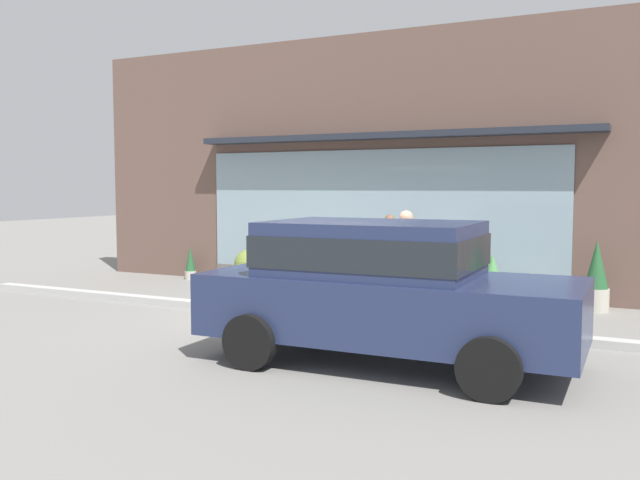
# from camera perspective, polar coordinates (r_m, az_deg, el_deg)

# --- Properties ---
(ground_plane) EXTENTS (60.00, 60.00, 0.00)m
(ground_plane) POSITION_cam_1_polar(r_m,az_deg,el_deg) (10.93, -0.23, -6.46)
(ground_plane) COLOR gray
(curb_strip) EXTENTS (14.00, 0.24, 0.12)m
(curb_strip) POSITION_cam_1_polar(r_m,az_deg,el_deg) (10.75, -0.71, -6.33)
(curb_strip) COLOR #B2B2AD
(curb_strip) RESTS_ON ground_plane
(storefront) EXTENTS (14.00, 0.81, 5.09)m
(storefront) POSITION_cam_1_polar(r_m,az_deg,el_deg) (13.66, 5.79, 6.20)
(storefront) COLOR brown
(storefront) RESTS_ON ground_plane
(fire_hydrant) EXTENTS (0.42, 0.39, 0.83)m
(fire_hydrant) POSITION_cam_1_polar(r_m,az_deg,el_deg) (11.20, 2.39, -4.11)
(fire_hydrant) COLOR #4C8C47
(fire_hydrant) RESTS_ON ground_plane
(pedestrian_with_handbag) EXTENTS (0.62, 0.37, 1.70)m
(pedestrian_with_handbag) POSITION_cam_1_polar(r_m,az_deg,el_deg) (11.04, 7.30, -1.20)
(pedestrian_with_handbag) COLOR #475675
(pedestrian_with_handbag) RESTS_ON ground_plane
(pedestrian_passerby) EXTENTS (0.45, 0.28, 1.56)m
(pedestrian_passerby) POSITION_cam_1_polar(r_m,az_deg,el_deg) (12.80, 5.83, -0.80)
(pedestrian_passerby) COLOR #333847
(pedestrian_passerby) RESTS_ON ground_plane
(parked_car_navy) EXTENTS (4.38, 2.06, 1.67)m
(parked_car_navy) POSITION_cam_1_polar(r_m,az_deg,el_deg) (8.02, 5.21, -3.70)
(parked_car_navy) COLOR navy
(parked_car_navy) RESTS_ON ground_plane
(potted_plant_doorstep) EXTENTS (0.25, 0.25, 0.74)m
(potted_plant_doorstep) POSITION_cam_1_polar(r_m,az_deg,el_deg) (15.55, -10.79, -1.95)
(potted_plant_doorstep) COLOR #B7B2A3
(potted_plant_doorstep) RESTS_ON ground_plane
(potted_plant_near_hydrant) EXTENTS (0.63, 0.63, 0.77)m
(potted_plant_near_hydrant) POSITION_cam_1_polar(r_m,az_deg,el_deg) (14.27, -5.94, -2.29)
(potted_plant_near_hydrant) COLOR #B7B2A3
(potted_plant_near_hydrant) RESTS_ON ground_plane
(potted_plant_window_right) EXTENTS (0.43, 0.43, 1.20)m
(potted_plant_window_right) POSITION_cam_1_polar(r_m,az_deg,el_deg) (12.25, 22.09, -2.90)
(potted_plant_window_right) COLOR #B7B2A3
(potted_plant_window_right) RESTS_ON ground_plane
(potted_plant_corner_tall) EXTENTS (0.36, 0.36, 0.89)m
(potted_plant_corner_tall) POSITION_cam_1_polar(r_m,az_deg,el_deg) (12.47, 14.19, -3.27)
(potted_plant_corner_tall) COLOR #4C4C51
(potted_plant_corner_tall) RESTS_ON ground_plane
(potted_plant_window_center) EXTENTS (0.34, 0.34, 0.61)m
(potted_plant_window_center) POSITION_cam_1_polar(r_m,az_deg,el_deg) (13.56, 3.11, -2.96)
(potted_plant_window_center) COLOR #33473D
(potted_plant_window_center) RESTS_ON ground_plane
(potted_plant_window_left) EXTENTS (0.31, 0.31, 0.50)m
(potted_plant_window_left) POSITION_cam_1_polar(r_m,az_deg,el_deg) (13.67, -1.25, -3.07)
(potted_plant_window_left) COLOR #9E6042
(potted_plant_window_left) RESTS_ON ground_plane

